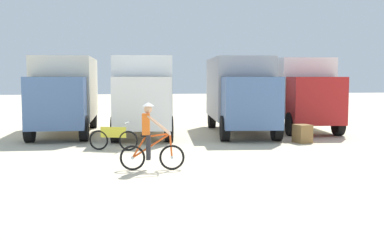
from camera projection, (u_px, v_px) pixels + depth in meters
name	position (u px, v px, depth m)	size (l,w,h in m)	color
ground_plane	(236.00, 174.00, 12.24)	(120.00, 120.00, 0.00)	beige
box_truck_cream_rv	(65.00, 91.00, 20.93)	(2.64, 6.84, 3.35)	beige
box_truck_white_box	(143.00, 91.00, 20.84)	(2.93, 6.92, 3.35)	white
box_truck_grey_hauler	(240.00, 91.00, 21.14)	(3.09, 6.97, 3.35)	#9E9EA3
box_truck_avon_van	(297.00, 90.00, 22.88)	(3.06, 6.96, 3.35)	white
cyclist_orange_shirt	(150.00, 139.00, 12.68)	(1.73, 0.52, 1.82)	black
bicycle_spare	(114.00, 139.00, 16.20)	(1.66, 0.71, 0.97)	black
supply_crate	(302.00, 134.00, 18.10)	(0.53, 0.64, 0.70)	olive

